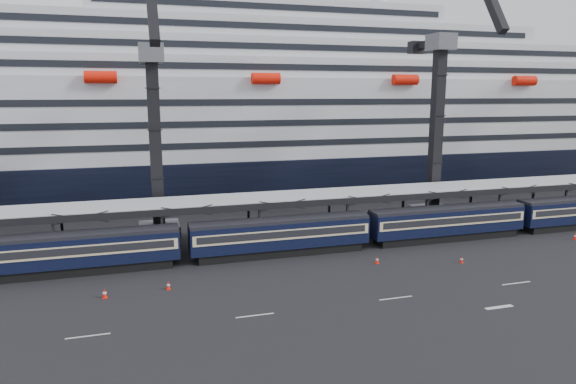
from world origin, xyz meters
name	(u,v)px	position (x,y,z in m)	size (l,w,h in m)	color
ground	(394,279)	(0.00, 0.00, 0.00)	(260.00, 260.00, 0.00)	black
lane_markings	(508,290)	(8.15, -5.23, 0.01)	(111.00, 4.27, 0.02)	beige
train	(311,232)	(-4.65, 10.00, 2.20)	(133.05, 3.00, 4.05)	black
canopy	(338,195)	(0.00, 14.00, 5.25)	(130.00, 6.25, 5.53)	#9DA0A5
cruise_ship	(263,120)	(-1.08, 45.99, 12.34)	(214.09, 28.84, 34.00)	black
crane_dark_near	(155,138)	(-20.00, 18.59, 11.93)	(4.50, 17.75, 35.08)	#45474C
crane_dark_mid	(439,120)	(15.00, 17.59, 13.36)	(4.50, 18.24, 39.64)	#45474C
traffic_cone_b	(168,285)	(-20.01, 3.36, 0.38)	(0.38, 0.38, 0.77)	#FF1808
traffic_cone_c	(105,293)	(-25.21, 2.90, 0.42)	(0.42, 0.42, 0.84)	#FF1808
traffic_cone_d	(462,259)	(8.72, 2.34, 0.34)	(0.35, 0.35, 0.69)	#FF1808
traffic_cone_e	(377,260)	(0.46, 4.52, 0.38)	(0.38, 0.38, 0.77)	#FF1808
traffic_cone_f	(575,236)	(26.41, 5.76, 0.40)	(0.41, 0.41, 0.82)	#FF1808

